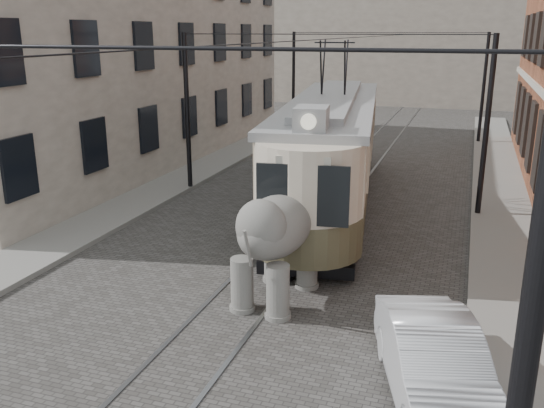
% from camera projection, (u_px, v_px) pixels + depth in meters
% --- Properties ---
extents(ground, '(120.00, 120.00, 0.00)m').
position_uv_depth(ground, '(276.00, 262.00, 15.87)').
color(ground, '#464340').
extents(tram_rails, '(1.54, 80.00, 0.02)m').
position_uv_depth(tram_rails, '(276.00, 261.00, 15.86)').
color(tram_rails, slate).
rests_on(tram_rails, ground).
extents(sidewalk_right, '(2.00, 60.00, 0.15)m').
position_uv_depth(sidewalk_right, '(512.00, 290.00, 13.98)').
color(sidewalk_right, slate).
rests_on(sidewalk_right, ground).
extents(sidewalk_left, '(2.00, 60.00, 0.15)m').
position_uv_depth(sidewalk_left, '(76.00, 233.00, 17.86)').
color(sidewalk_left, slate).
rests_on(sidewalk_left, ground).
extents(stucco_building, '(7.00, 24.00, 10.00)m').
position_uv_depth(stucco_building, '(120.00, 54.00, 26.90)').
color(stucco_building, gray).
rests_on(stucco_building, ground).
extents(distant_block, '(28.00, 10.00, 14.00)m').
position_uv_depth(distant_block, '(423.00, 19.00, 50.10)').
color(distant_block, gray).
rests_on(distant_block, ground).
extents(catenary, '(11.00, 30.20, 6.00)m').
position_uv_depth(catenary, '(318.00, 125.00, 19.60)').
color(catenary, black).
rests_on(catenary, ground).
extents(tram, '(5.06, 14.73, 5.73)m').
position_uv_depth(tram, '(332.00, 125.00, 20.54)').
color(tram, beige).
rests_on(tram, ground).
extents(elephant, '(2.92, 4.73, 2.75)m').
position_uv_depth(elephant, '(276.00, 243.00, 13.35)').
color(elephant, '#5F5C57').
rests_on(elephant, ground).
extents(parked_car, '(2.66, 4.42, 1.38)m').
position_uv_depth(parked_car, '(435.00, 364.00, 9.75)').
color(parked_car, '#B7B7BC').
rests_on(parked_car, ground).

